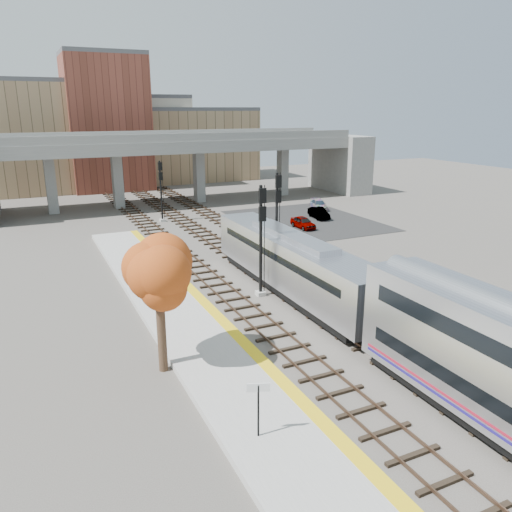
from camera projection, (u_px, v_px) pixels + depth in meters
name	position (u px, v px, depth m)	size (l,w,h in m)	color
ground	(346.00, 343.00, 27.59)	(160.00, 160.00, 0.00)	#47423D
platform	(224.00, 368.00, 24.58)	(4.50, 60.00, 0.35)	#9E9E99
yellow_strip	(259.00, 357.00, 25.30)	(0.70, 60.00, 0.01)	yellow
tracks	(262.00, 274.00, 38.79)	(10.70, 95.00, 0.25)	black
overpass	(184.00, 160.00, 66.97)	(54.00, 12.00, 9.50)	slate
buildings_far	(124.00, 137.00, 83.60)	(43.00, 21.00, 20.60)	#9B7F5A
parking_lot	(306.00, 220.00, 57.58)	(14.00, 18.00, 0.04)	black
locomotive	(292.00, 262.00, 34.34)	(3.02, 19.05, 4.10)	#A8AAB2
signal_mast_near	(261.00, 241.00, 33.43)	(0.60, 0.64, 7.67)	#9E9E99
signal_mast_mid	(277.00, 220.00, 39.96)	(0.60, 0.64, 7.63)	#9E9E99
signal_mast_far	(161.00, 192.00, 56.07)	(0.60, 0.64, 6.89)	#9E9E99
station_sign	(258.00, 399.00, 18.79)	(0.86, 0.36, 2.27)	black
tree	(158.00, 272.00, 23.31)	(3.60, 3.60, 6.89)	#382619
car_a	(303.00, 222.00, 53.63)	(1.47, 3.65, 1.24)	#99999E
car_b	(319.00, 213.00, 58.36)	(1.34, 3.84, 1.27)	#99999E
car_c	(319.00, 205.00, 63.56)	(1.68, 4.14, 1.20)	#99999E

